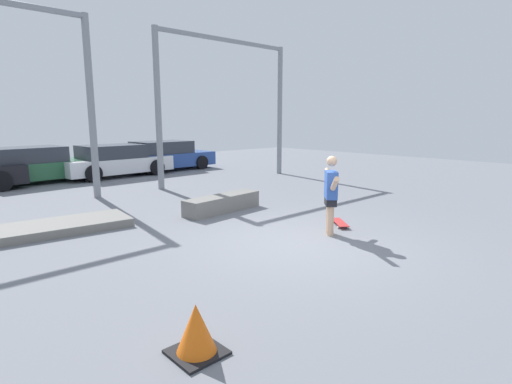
# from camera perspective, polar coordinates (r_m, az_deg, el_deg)

# --- Properties ---
(ground_plane) EXTENTS (36.00, 36.00, 0.00)m
(ground_plane) POSITION_cam_1_polar(r_m,az_deg,el_deg) (7.59, 6.33, -7.18)
(ground_plane) COLOR slate
(skateboarder) EXTENTS (1.09, 1.07, 1.58)m
(skateboarder) POSITION_cam_1_polar(r_m,az_deg,el_deg) (7.99, 10.64, -0.01)
(skateboarder) COLOR #DBAD89
(skateboarder) RESTS_ON ground_plane
(skateboard) EXTENTS (0.64, 0.72, 0.08)m
(skateboard) POSITION_cam_1_polar(r_m,az_deg,el_deg) (8.89, 11.86, -4.28)
(skateboard) COLOR red
(skateboard) RESTS_ON ground_plane
(grind_box) EXTENTS (2.22, 0.76, 0.40)m
(grind_box) POSITION_cam_1_polar(r_m,az_deg,el_deg) (10.02, -4.81, -1.63)
(grind_box) COLOR slate
(grind_box) RESTS_ON ground_plane
(manual_pad) EXTENTS (3.69, 1.57, 0.18)m
(manual_pad) POSITION_cam_1_polar(r_m,az_deg,el_deg) (9.16, -28.89, -4.78)
(manual_pad) COLOR slate
(manual_pad) RESTS_ON ground_plane
(canopy_support_right) EXTENTS (5.81, 0.20, 5.12)m
(canopy_support_right) POSITION_cam_1_polar(r_m,az_deg,el_deg) (14.96, -4.24, 13.91)
(canopy_support_right) COLOR gray
(canopy_support_right) RESTS_ON ground_plane
(parked_car_green) EXTENTS (4.36, 2.25, 1.30)m
(parked_car_green) POSITION_cam_1_polar(r_m,az_deg,el_deg) (16.45, -29.42, 3.29)
(parked_car_green) COLOR #28603D
(parked_car_green) RESTS_ON ground_plane
(parked_car_white) EXTENTS (4.32, 2.04, 1.27)m
(parked_car_white) POSITION_cam_1_polar(r_m,az_deg,el_deg) (17.00, -19.50, 4.19)
(parked_car_white) COLOR white
(parked_car_white) RESTS_ON ground_plane
(parked_car_blue) EXTENTS (4.39, 2.11, 1.31)m
(parked_car_blue) POSITION_cam_1_polar(r_m,az_deg,el_deg) (18.46, -12.92, 5.01)
(parked_car_blue) COLOR #284793
(parked_car_blue) RESTS_ON ground_plane
(traffic_cone) EXTENTS (0.50, 0.50, 0.52)m
(traffic_cone) POSITION_cam_1_polar(r_m,az_deg,el_deg) (4.16, -8.54, -18.90)
(traffic_cone) COLOR black
(traffic_cone) RESTS_ON ground_plane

